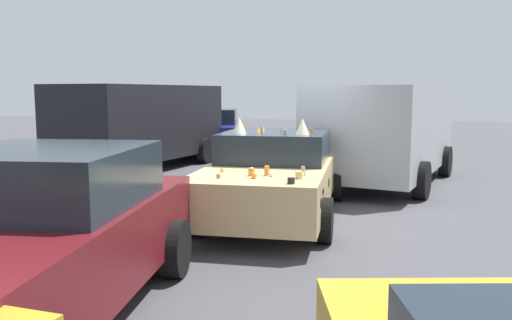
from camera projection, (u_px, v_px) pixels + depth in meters
The scene contains 7 objects.
ground_plane at pixel (274, 215), 8.58m from camera, with size 60.00×60.00×0.00m, color #47474C.
art_car_decorated at pixel (274, 174), 8.52m from camera, with size 4.62×2.15×1.60m.
parked_van_row_back_far at pixel (141, 122), 13.73m from camera, with size 5.39×2.96×2.17m.
parked_van_far_right at pixel (386, 129), 11.56m from camera, with size 5.46×3.26×2.11m.
parked_sedan_row_back_center at pixel (338, 134), 15.97m from camera, with size 4.46×2.45×1.42m.
parked_sedan_behind_left at pixel (31, 239), 4.53m from camera, with size 4.37×2.42×1.50m.
parked_sedan_row_back_far at pixel (211, 130), 17.63m from camera, with size 4.22×2.72×1.42m.
Camera 1 is at (-8.23, -1.66, 1.99)m, focal length 37.04 mm.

